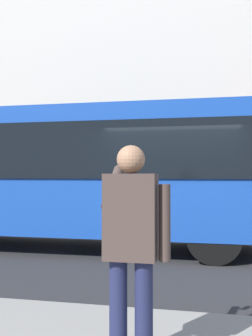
# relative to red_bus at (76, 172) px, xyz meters

# --- Properties ---
(ground_plane) EXTENTS (60.00, 60.00, 0.00)m
(ground_plane) POSITION_rel_red_bus_xyz_m (-2.26, 0.59, -1.68)
(ground_plane) COLOR #2B2B2D
(building_facade_far) EXTENTS (28.00, 1.55, 12.00)m
(building_facade_far) POSITION_rel_red_bus_xyz_m (-2.27, -6.21, 4.30)
(building_facade_far) COLOR beige
(building_facade_far) RESTS_ON ground_plane
(red_bus) EXTENTS (9.05, 2.54, 3.08)m
(red_bus) POSITION_rel_red_bus_xyz_m (0.00, 0.00, 0.00)
(red_bus) COLOR #1947AD
(red_bus) RESTS_ON ground_plane
(pedestrian_photographer) EXTENTS (0.53, 0.52, 1.70)m
(pedestrian_photographer) POSITION_rel_red_bus_xyz_m (-2.36, 5.41, -0.54)
(pedestrian_photographer) COLOR #1E2347
(pedestrian_photographer) RESTS_ON sidewalk_curb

